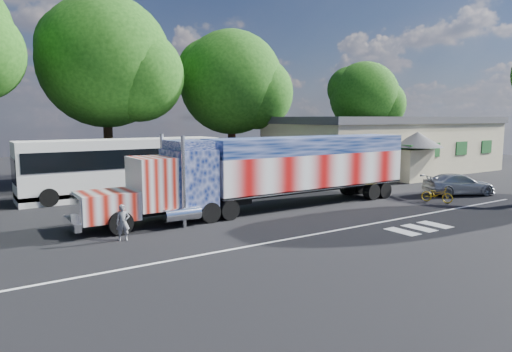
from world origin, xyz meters
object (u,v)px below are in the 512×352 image
tree_far_ne (365,97)px  tree_n_mid (108,62)px  woman (123,223)px  semi_truck (276,170)px  parked_car (459,184)px  bicycle (437,194)px  coach_bus (123,167)px  tree_ne_a (233,83)px

tree_far_ne → tree_n_mid: bearing=-178.3°
woman → tree_n_mid: size_ratio=0.11×
semi_truck → parked_car: semi_truck is taller
bicycle → tree_n_mid: 25.57m
coach_bus → tree_ne_a: tree_ne_a is taller
semi_truck → tree_ne_a: 17.29m
tree_n_mid → bicycle: bearing=-54.1°
woman → tree_far_ne: 39.02m
woman → semi_truck: bearing=28.1°
semi_truck → tree_far_ne: (24.40, 16.43, 5.25)m
parked_car → tree_ne_a: 20.63m
tree_far_ne → tree_n_mid: tree_n_mid is taller
tree_ne_a → tree_n_mid: bearing=177.2°
parked_car → tree_n_mid: bearing=66.6°
semi_truck → bicycle: size_ratio=10.89×
bicycle → tree_far_ne: (15.10, 20.31, 6.97)m
coach_bus → tree_ne_a: size_ratio=1.00×
tree_far_ne → tree_n_mid: (-29.15, -0.87, 1.87)m
woman → tree_n_mid: (4.57, 17.59, 8.57)m
coach_bus → woman: size_ratio=8.38×
bicycle → tree_ne_a: tree_ne_a is taller
semi_truck → tree_n_mid: bearing=107.0°
coach_bus → tree_far_ne: size_ratio=1.12×
woman → tree_ne_a: tree_ne_a is taller
parked_car → bicycle: bearing=127.3°
woman → coach_bus: bearing=88.4°
parked_car → bicycle: (-3.67, -0.95, -0.21)m
tree_n_mid → tree_ne_a: tree_n_mid is taller
tree_far_ne → tree_ne_a: tree_ne_a is taller
tree_n_mid → woman: bearing=-104.6°
coach_bus → tree_n_mid: bearing=80.5°
parked_car → tree_far_ne: bearing=-7.8°
semi_truck → bicycle: 10.23m
tree_n_mid → parked_car: bearing=-46.2°
woman → bicycle: bearing=10.1°
woman → tree_far_ne: tree_far_ne is taller
semi_truck → tree_n_mid: size_ratio=1.40×
parked_car → woman: size_ratio=3.13×
parked_car → bicycle: 3.80m
parked_car → tree_far_ne: size_ratio=0.42×
coach_bus → parked_car: (18.83, -11.91, -1.24)m
tree_ne_a → tree_far_ne: bearing=4.4°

